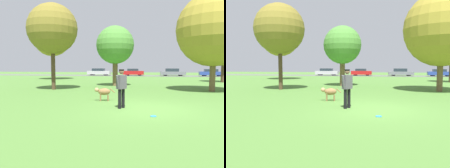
# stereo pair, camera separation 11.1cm
# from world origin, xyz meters

# --- Properties ---
(ground_plane) EXTENTS (120.00, 120.00, 0.00)m
(ground_plane) POSITION_xyz_m (0.00, 0.00, 0.00)
(ground_plane) COLOR #4C7A33
(far_road_strip) EXTENTS (120.00, 6.00, 0.01)m
(far_road_strip) POSITION_xyz_m (0.00, 33.19, 0.01)
(far_road_strip) COLOR #5B5B59
(far_road_strip) RESTS_ON ground_plane
(person) EXTENTS (0.40, 0.64, 1.56)m
(person) POSITION_xyz_m (-1.05, -0.02, 0.92)
(person) COLOR black
(person) RESTS_ON ground_plane
(dog) EXTENTS (0.99, 0.46, 0.65)m
(dog) POSITION_xyz_m (-2.21, 1.71, 0.44)
(dog) COLOR olive
(dog) RESTS_ON ground_plane
(frisbee) EXTENTS (0.21, 0.21, 0.02)m
(frisbee) POSITION_xyz_m (0.22, -1.27, 0.01)
(frisbee) COLOR #268CE5
(frisbee) RESTS_ON ground_plane
(tree_near_right) EXTENTS (4.94, 4.94, 6.61)m
(tree_near_right) POSITION_xyz_m (4.07, 7.18, 4.14)
(tree_near_right) COLOR brown
(tree_near_right) RESTS_ON ground_plane
(tree_near_left) EXTENTS (3.62, 3.62, 6.21)m
(tree_near_left) POSITION_xyz_m (-7.05, 6.26, 4.39)
(tree_near_left) COLOR #4C3826
(tree_near_left) RESTS_ON ground_plane
(tree_far_right) EXTENTS (3.22, 3.22, 5.61)m
(tree_far_right) POSITION_xyz_m (7.49, 16.85, 3.95)
(tree_far_right) COLOR #4C3826
(tree_far_right) RESTS_ON ground_plane
(tree_far_left) EXTENTS (4.99, 4.99, 8.09)m
(tree_far_left) POSITION_xyz_m (-13.22, 18.64, 5.58)
(tree_far_left) COLOR #4C3826
(tree_far_left) RESTS_ON ground_plane
(tree_mid_center) EXTENTS (3.30, 3.30, 5.22)m
(tree_mid_center) POSITION_xyz_m (-3.18, 10.30, 3.54)
(tree_mid_center) COLOR brown
(tree_mid_center) RESTS_ON ground_plane
(parked_car_silver) EXTENTS (4.55, 1.85, 1.38)m
(parked_car_silver) POSITION_xyz_m (-10.65, 33.47, 0.68)
(parked_car_silver) COLOR #B7B7BC
(parked_car_silver) RESTS_ON ground_plane
(parked_car_red) EXTENTS (3.88, 1.74, 1.34)m
(parked_car_red) POSITION_xyz_m (-3.78, 33.27, 0.67)
(parked_car_red) COLOR red
(parked_car_red) RESTS_ON ground_plane
(parked_car_grey) EXTENTS (4.55, 1.94, 1.39)m
(parked_car_grey) POSITION_xyz_m (3.46, 33.24, 0.69)
(parked_car_grey) COLOR slate
(parked_car_grey) RESTS_ON ground_plane
(parked_car_blue) EXTENTS (4.21, 1.98, 1.28)m
(parked_car_blue) POSITION_xyz_m (10.20, 33.19, 0.64)
(parked_car_blue) COLOR #284293
(parked_car_blue) RESTS_ON ground_plane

